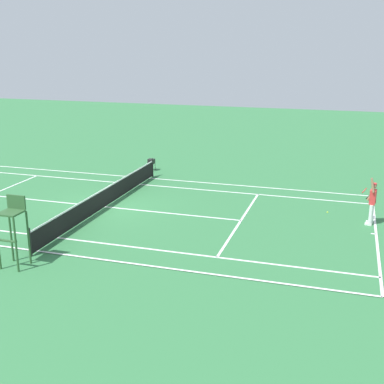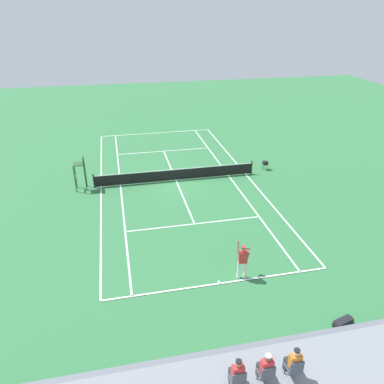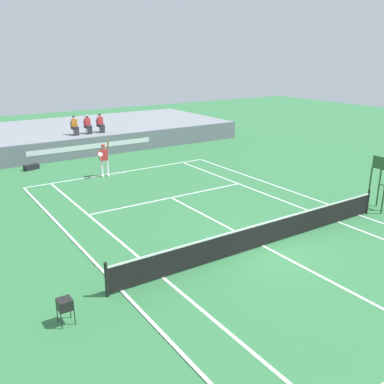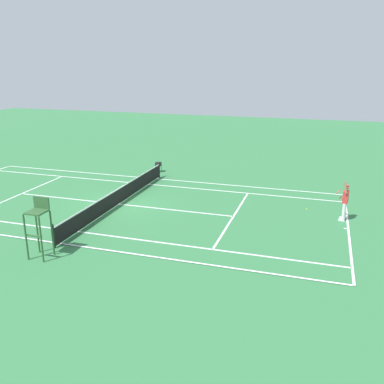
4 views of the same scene
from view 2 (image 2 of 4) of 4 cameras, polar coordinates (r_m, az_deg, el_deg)
name	(u,v)px [view 2 (image 2 of 4)]	position (r m, az deg, el deg)	size (l,w,h in m)	color
ground_plane	(176,181)	(28.08, -2.45, 1.75)	(80.00, 80.00, 0.00)	#337542
court	(176,180)	(28.08, -2.45, 1.77)	(11.08, 23.88, 0.03)	#337542
net	(176,174)	(27.87, -2.47, 2.73)	(11.98, 0.10, 1.07)	black
barrier_wall	(257,357)	(14.62, 9.89, -23.50)	(24.08, 0.25, 1.29)	slate
spectator_seated_0	(293,363)	(13.05, 15.18, -23.78)	(0.44, 0.60, 1.27)	#474C56
spectator_seated_1	(265,368)	(12.75, 11.12, -24.81)	(0.44, 0.60, 1.27)	#474C56
spectator_seated_2	(237,374)	(12.51, 6.83, -25.76)	(0.44, 0.60, 1.27)	#474C56
tennis_player	(243,261)	(18.07, 7.74, -10.33)	(0.81, 0.62, 2.08)	white
tennis_ball	(249,253)	(20.28, 8.74, -9.15)	(0.07, 0.07, 0.07)	#D1E533
umpire_chair	(80,169)	(27.27, -16.65, 3.40)	(0.77, 0.77, 2.44)	#2D562D
equipment_bag	(343,323)	(17.32, 22.00, -17.97)	(0.95, 0.55, 0.32)	black
ball_hopper	(265,163)	(30.36, 11.10, 4.39)	(0.36, 0.36, 0.70)	black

